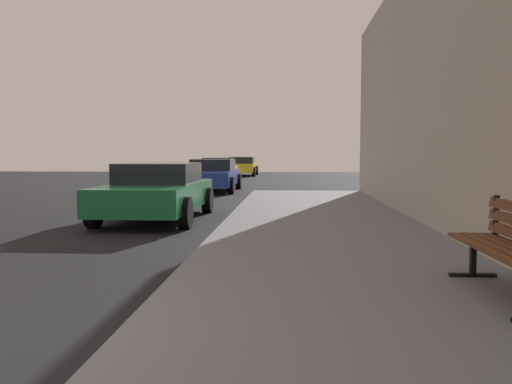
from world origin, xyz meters
TOP-DOWN VIEW (x-y plane):
  - sidewalk at (4.00, 0.00)m, footprint 4.00×32.00m
  - car_green at (0.33, 8.48)m, footprint 2.07×4.50m
  - car_blue at (0.27, 17.58)m, footprint 2.01×4.52m
  - car_white at (-0.57, 25.46)m, footprint 2.00×4.10m
  - car_yellow at (0.09, 32.63)m, footprint 2.04×4.48m

SIDE VIEW (x-z plane):
  - sidewalk at x=4.00m, z-range 0.00..0.15m
  - car_white at x=-0.57m, z-range 0.01..1.28m
  - car_blue at x=0.27m, z-range 0.01..1.28m
  - car_yellow at x=0.09m, z-range 0.01..1.28m
  - car_green at x=0.33m, z-range 0.01..1.28m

